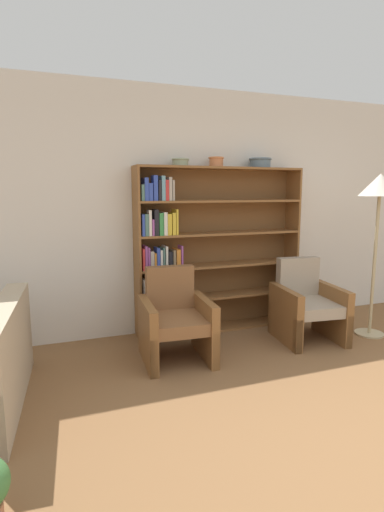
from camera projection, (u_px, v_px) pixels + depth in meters
name	position (u px, v px, depth m)	size (l,w,h in m)	color
wall_back	(224.00, 211.00, 4.76)	(12.00, 0.06, 2.75)	silver
bookshelf	(202.00, 253.00, 4.55)	(1.97, 0.30, 1.88)	brown
bowl_sage	(180.00, 162.00, 4.29)	(0.19, 0.19, 0.08)	gray
bowl_slate	(216.00, 161.00, 4.43)	(0.18, 0.18, 0.11)	#C67547
bowl_terracotta	(260.00, 162.00, 4.62)	(0.26, 0.26, 0.11)	slate
armchair_leather	(175.00, 320.00, 3.86)	(0.69, 0.72, 0.87)	brown
armchair_cushioned	(306.00, 305.00, 4.37)	(0.72, 0.75, 0.87)	brown
floor_lamp	(380.00, 194.00, 4.30)	(0.44, 0.44, 1.80)	tan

